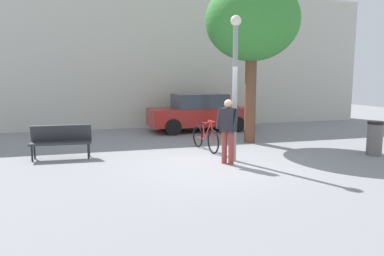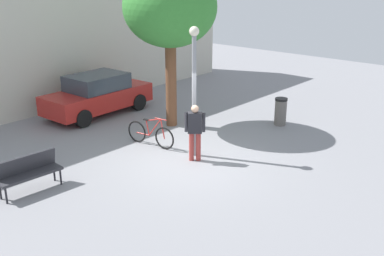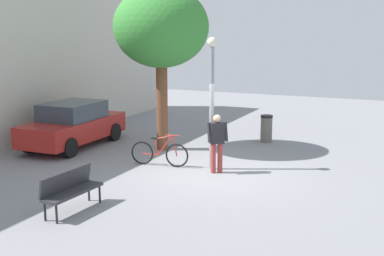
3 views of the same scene
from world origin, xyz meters
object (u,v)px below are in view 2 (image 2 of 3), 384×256
Objects in this scene: lamppost at (194,80)px; bicycle_red at (151,134)px; trash_bin at (281,111)px; parked_car_red at (98,94)px; person_by_lamppost at (195,129)px; park_bench at (28,171)px; plaza_tree at (170,8)px.

bicycle_red is (-0.31, 1.53, -1.90)m from lamppost.
lamppost is 4.55m from trash_bin.
trash_bin is (4.16, -0.44, -1.79)m from lamppost.
person_by_lamppost is at bearing -99.59° from parked_car_red.
person_by_lamppost is at bearing -23.59° from park_bench.
lamppost is 2.46m from bicycle_red.
lamppost is at bearing -78.44° from bicycle_red.
lamppost is 3.41m from plaza_tree.
lamppost reaches higher than trash_bin.
park_bench is at bearing -142.79° from parked_car_red.
plaza_tree is at bearing -73.21° from parked_car_red.
person_by_lamppost is (-0.29, -0.28, -1.32)m from lamppost.
bicycle_red is (-0.03, 1.82, -0.58)m from person_by_lamppost.
parked_car_red is (0.68, 5.46, -1.51)m from lamppost.
plaza_tree is 5.52× the size of trash_bin.
parked_car_red is 6.85m from trash_bin.
plaza_tree reaches higher than lamppost.
parked_car_red is at bearing 37.21° from park_bench.
plaza_tree is (1.59, 2.45, 1.76)m from lamppost.
person_by_lamppost reaches higher than bicycle_red.
lamppost is 0.70× the size of plaza_tree.
parked_car_red is at bearing 80.41° from person_by_lamppost.
person_by_lamppost is 5.83m from parked_car_red.
lamppost is at bearing -97.13° from parked_car_red.
parked_car_red reaches higher than park_bench.
park_bench is 7.06m from plaza_tree.
trash_bin is (4.47, -1.97, 0.11)m from bicycle_red.
bicycle_red is 0.42× the size of parked_car_red.
lamppost is 2.11× the size of bicycle_red.
plaza_tree reaches higher than park_bench.
parked_car_red is at bearing 75.76° from bicycle_red.
lamppost is 0.89× the size of parked_car_red.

